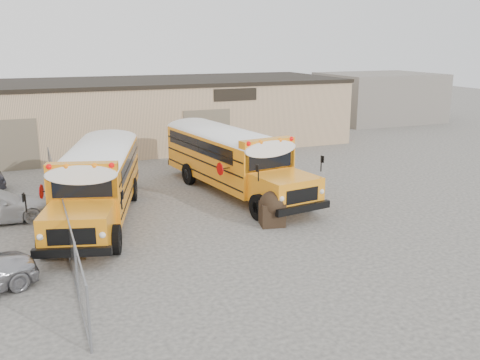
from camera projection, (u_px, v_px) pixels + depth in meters
name	position (u px, v px, depth m)	size (l,w,h in m)	color
ground	(233.00, 238.00, 20.51)	(120.00, 120.00, 0.00)	#484642
warehouse	(131.00, 113.00, 37.85)	(30.20, 10.20, 4.67)	#D1AE81
chainlink_fence	(62.00, 211.00, 20.80)	(0.07, 18.07, 1.81)	gray
distant_building_right	(379.00, 97.00, 50.16)	(10.00, 8.00, 4.40)	gray
school_bus_left	(116.00, 147.00, 28.81)	(5.40, 10.89, 3.10)	orange
school_bus_right	(176.00, 135.00, 31.99)	(4.31, 11.19, 3.19)	orange
tarp_bundle	(272.00, 208.00, 21.75)	(1.13, 1.06, 1.45)	black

